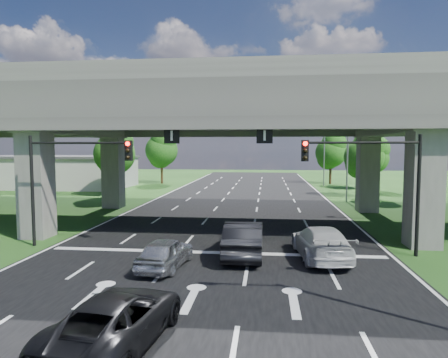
% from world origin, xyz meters
% --- Properties ---
extents(ground, '(160.00, 160.00, 0.00)m').
position_xyz_m(ground, '(0.00, 0.00, 0.00)').
color(ground, '#1A3E14').
rests_on(ground, ground).
extents(road, '(18.00, 120.00, 0.03)m').
position_xyz_m(road, '(0.00, 10.00, 0.01)').
color(road, black).
rests_on(road, ground).
extents(overpass, '(80.00, 15.00, 10.00)m').
position_xyz_m(overpass, '(0.00, 12.00, 7.92)').
color(overpass, '#33312E').
rests_on(overpass, ground).
extents(warehouse, '(20.00, 10.00, 4.00)m').
position_xyz_m(warehouse, '(-26.00, 35.00, 2.00)').
color(warehouse, '#9E9E99').
rests_on(warehouse, ground).
extents(signal_right, '(5.76, 0.54, 6.00)m').
position_xyz_m(signal_right, '(7.82, 3.94, 4.19)').
color(signal_right, black).
rests_on(signal_right, ground).
extents(signal_left, '(5.76, 0.54, 6.00)m').
position_xyz_m(signal_left, '(-7.82, 3.94, 4.19)').
color(signal_left, black).
rests_on(signal_left, ground).
extents(streetlight_far, '(3.38, 0.25, 10.00)m').
position_xyz_m(streetlight_far, '(10.10, 24.00, 5.85)').
color(streetlight_far, gray).
rests_on(streetlight_far, ground).
extents(streetlight_beyond, '(3.38, 0.25, 10.00)m').
position_xyz_m(streetlight_beyond, '(10.10, 40.00, 5.85)').
color(streetlight_beyond, gray).
rests_on(streetlight_beyond, ground).
extents(tree_left_near, '(4.50, 4.50, 7.80)m').
position_xyz_m(tree_left_near, '(-13.95, 26.00, 4.82)').
color(tree_left_near, black).
rests_on(tree_left_near, ground).
extents(tree_left_mid, '(3.91, 3.90, 6.76)m').
position_xyz_m(tree_left_mid, '(-16.95, 34.00, 4.17)').
color(tree_left_mid, black).
rests_on(tree_left_mid, ground).
extents(tree_left_far, '(4.80, 4.80, 8.32)m').
position_xyz_m(tree_left_far, '(-12.95, 42.00, 5.14)').
color(tree_left_far, black).
rests_on(tree_left_far, ground).
extents(tree_right_near, '(4.20, 4.20, 7.28)m').
position_xyz_m(tree_right_near, '(13.05, 28.00, 4.50)').
color(tree_right_near, black).
rests_on(tree_right_near, ground).
extents(tree_right_mid, '(3.91, 3.90, 6.76)m').
position_xyz_m(tree_right_mid, '(16.05, 36.00, 4.17)').
color(tree_right_mid, black).
rests_on(tree_right_mid, ground).
extents(tree_right_far, '(4.50, 4.50, 7.80)m').
position_xyz_m(tree_right_far, '(12.05, 44.00, 4.82)').
color(tree_right_far, black).
rests_on(tree_right_far, ground).
extents(car_silver, '(2.05, 4.15, 1.36)m').
position_xyz_m(car_silver, '(-1.80, 0.69, 0.71)').
color(car_silver, '#AAACB2').
rests_on(car_silver, road).
extents(car_dark, '(1.87, 5.22, 1.71)m').
position_xyz_m(car_dark, '(1.54, 3.00, 0.89)').
color(car_dark, black).
rests_on(car_dark, road).
extents(car_white, '(2.71, 5.55, 1.55)m').
position_xyz_m(car_white, '(5.25, 3.00, 0.81)').
color(car_white, '#B4B4B4').
rests_on(car_white, road).
extents(car_trailing, '(2.93, 5.33, 1.41)m').
position_xyz_m(car_trailing, '(-1.36, -6.18, 0.74)').
color(car_trailing, black).
rests_on(car_trailing, road).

